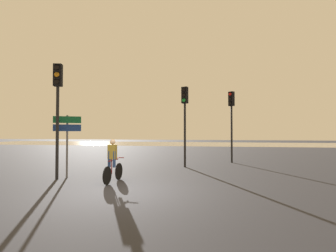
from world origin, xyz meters
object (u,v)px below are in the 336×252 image
at_px(traffic_light_near_left, 58,99).
at_px(cyclist, 113,161).
at_px(traffic_light_far_right, 231,113).
at_px(direction_sign_post, 67,134).
at_px(traffic_light_center, 185,111).

height_order(traffic_light_near_left, cyclist, traffic_light_near_left).
bearing_deg(traffic_light_far_right, direction_sign_post, 83.26).
distance_m(traffic_light_near_left, direction_sign_post, 1.49).
height_order(traffic_light_far_right, direction_sign_post, traffic_light_far_right).
bearing_deg(traffic_light_center, traffic_light_near_left, 64.63).
xyz_separation_m(traffic_light_center, cyclist, (-2.18, -4.87, -2.22)).
distance_m(traffic_light_center, traffic_light_near_left, 6.56).
distance_m(traffic_light_far_right, cyclist, 9.18).
xyz_separation_m(traffic_light_near_left, traffic_light_far_right, (7.27, 7.25, -0.13)).
distance_m(traffic_light_center, direction_sign_post, 6.26).
bearing_deg(direction_sign_post, traffic_light_near_left, 38.69).
bearing_deg(traffic_light_near_left, traffic_light_far_right, -149.09).
bearing_deg(traffic_light_near_left, cyclist, 160.88).
bearing_deg(traffic_light_center, traffic_light_far_right, -116.02).
height_order(traffic_light_near_left, direction_sign_post, traffic_light_near_left).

